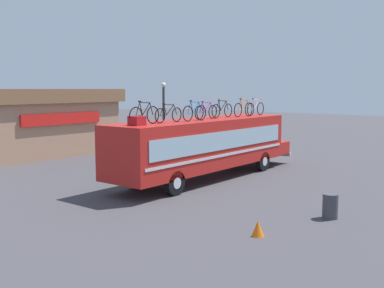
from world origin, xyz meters
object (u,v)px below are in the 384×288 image
object	(u,v)px
rooftop_bicycle_4	(206,111)
traffic_cone	(258,228)
rooftop_bicycle_5	(222,110)
street_lamp	(164,117)
rooftop_bicycle_1	(144,115)
rooftop_bicycle_3	(195,112)
trash_bin	(330,206)
bus	(206,144)
rooftop_bicycle_2	(168,114)
rooftop_bicycle_6	(243,109)
luggage_bag_1	(137,121)
rooftop_bicycle_7	(256,108)

from	to	relation	value
rooftop_bicycle_4	traffic_cone	world-z (taller)	rooftop_bicycle_4
rooftop_bicycle_4	rooftop_bicycle_5	xyz separation A→B (m)	(1.46, 0.07, 0.02)
rooftop_bicycle_4	street_lamp	xyz separation A→B (m)	(1.96, 4.51, -0.55)
rooftop_bicycle_1	rooftop_bicycle_3	world-z (taller)	rooftop_bicycle_1
trash_bin	rooftop_bicycle_5	bearing A→B (deg)	59.90
bus	rooftop_bicycle_1	bearing A→B (deg)	-179.78
rooftop_bicycle_1	street_lamp	bearing A→B (deg)	36.00
street_lamp	rooftop_bicycle_2	bearing A→B (deg)	-136.24
rooftop_bicycle_2	traffic_cone	distance (m)	7.83
rooftop_bicycle_5	bus	bearing A→B (deg)	-179.85
rooftop_bicycle_2	trash_bin	distance (m)	7.91
rooftop_bicycle_6	trash_bin	world-z (taller)	rooftop_bicycle_6
trash_bin	street_lamp	distance (m)	13.09
bus	street_lamp	size ratio (longest dim) A/B	2.66
rooftop_bicycle_4	rooftop_bicycle_6	world-z (taller)	rooftop_bicycle_6
rooftop_bicycle_5	traffic_cone	world-z (taller)	rooftop_bicycle_5
rooftop_bicycle_2	street_lamp	bearing A→B (deg)	43.76
rooftop_bicycle_5	rooftop_bicycle_6	bearing A→B (deg)	-17.19
rooftop_bicycle_1	trash_bin	distance (m)	8.13
luggage_bag_1	rooftop_bicycle_4	world-z (taller)	rooftop_bicycle_4
rooftop_bicycle_7	trash_bin	distance (m)	10.56
rooftop_bicycle_4	rooftop_bicycle_5	world-z (taller)	rooftop_bicycle_5
rooftop_bicycle_7	traffic_cone	world-z (taller)	rooftop_bicycle_7
rooftop_bicycle_7	street_lamp	size ratio (longest dim) A/B	0.37
rooftop_bicycle_3	trash_bin	xyz separation A→B (m)	(-1.59, -7.11, -2.90)
rooftop_bicycle_5	rooftop_bicycle_6	distance (m)	1.42
rooftop_bicycle_7	rooftop_bicycle_4	bearing A→B (deg)	176.90
bus	luggage_bag_1	distance (m)	5.02
trash_bin	traffic_cone	world-z (taller)	trash_bin
rooftop_bicycle_7	rooftop_bicycle_5	bearing A→B (deg)	173.89
street_lamp	rooftop_bicycle_6	bearing A→B (deg)	-80.00
luggage_bag_1	trash_bin	xyz separation A→B (m)	(1.86, -7.35, -2.69)
luggage_bag_1	rooftop_bicycle_5	bearing A→B (deg)	1.43
trash_bin	rooftop_bicycle_7	bearing A→B (deg)	45.18
rooftop_bicycle_4	rooftop_bicycle_6	size ratio (longest dim) A/B	0.98
rooftop_bicycle_1	rooftop_bicycle_4	size ratio (longest dim) A/B	0.99
rooftop_bicycle_3	rooftop_bicycle_6	distance (m)	4.12
bus	trash_bin	world-z (taller)	bus
bus	luggage_bag_1	xyz separation A→B (m)	(-4.82, -0.15, 1.39)
traffic_cone	rooftop_bicycle_6	bearing A→B (deg)	34.54
traffic_cone	street_lamp	distance (m)	13.84
luggage_bag_1	bus	bearing A→B (deg)	1.80
rooftop_bicycle_1	street_lamp	distance (m)	7.60
rooftop_bicycle_6	rooftop_bicycle_4	bearing A→B (deg)	172.90
rooftop_bicycle_2	rooftop_bicycle_3	xyz separation A→B (m)	(1.51, -0.26, 0.03)
street_lamp	rooftop_bicycle_7	bearing A→B (deg)	-64.05
rooftop_bicycle_1	traffic_cone	size ratio (longest dim) A/B	3.69
rooftop_bicycle_3	trash_bin	size ratio (longest dim) A/B	2.03
rooftop_bicycle_1	luggage_bag_1	bearing A→B (deg)	-166.75
rooftop_bicycle_5	traffic_cone	size ratio (longest dim) A/B	3.81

